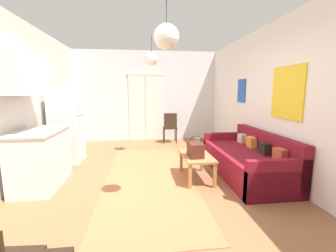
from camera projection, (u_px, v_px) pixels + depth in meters
name	position (u px, v px, depth m)	size (l,w,h in m)	color
ground_plane	(153.00, 191.00, 3.53)	(4.94, 7.81, 0.10)	#8E603D
wall_back	(146.00, 97.00, 6.89)	(4.54, 0.13, 2.75)	silver
wall_right	(289.00, 101.00, 3.57)	(0.12, 7.41, 2.75)	white
area_rug	(149.00, 177.00, 3.93)	(1.47, 3.77, 0.01)	#B26B42
couch	(248.00, 161.00, 4.03)	(0.93, 2.10, 0.79)	maroon
coffee_table	(197.00, 159.00, 3.82)	(0.48, 0.85, 0.44)	#A87542
bamboo_vase	(198.00, 145.00, 3.97)	(0.08, 0.08, 0.48)	#47704C
handbag	(195.00, 150.00, 3.69)	(0.23, 0.34, 0.36)	#512319
refrigerator	(67.00, 125.00, 4.75)	(0.61, 0.63, 1.62)	white
kitchen_counter	(38.00, 140.00, 3.50)	(0.61, 1.12, 2.04)	silver
accent_chair	(170.00, 126.00, 6.54)	(0.43, 0.42, 0.90)	#382619
pendant_lamp_near	(166.00, 37.00, 2.54)	(0.29, 0.29, 0.75)	black
pendant_lamp_far	(152.00, 59.00, 4.94)	(0.29, 0.29, 0.65)	black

